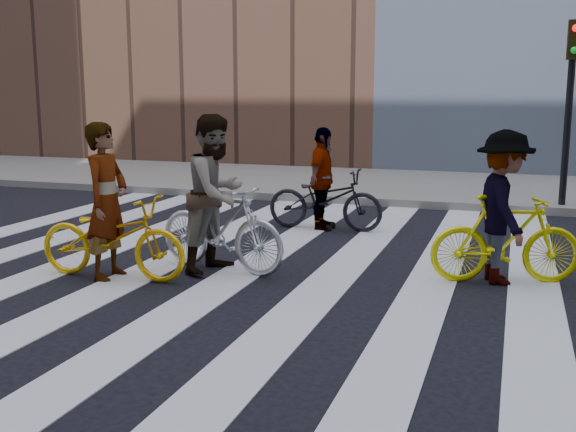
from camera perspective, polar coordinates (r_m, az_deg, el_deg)
The scene contains 12 objects.
ground at distance 8.51m, azimuth -6.78°, elevation -4.09°, with size 100.00×100.00×0.00m, color black.
sidewalk_far at distance 15.48m, azimuth 5.23°, elevation 2.76°, with size 100.00×5.00×0.15m, color gray.
zebra_crosswalk at distance 8.51m, azimuth -6.78°, elevation -4.06°, with size 8.25×10.00×0.01m.
traffic_signal at distance 12.77m, azimuth 22.83°, elevation 10.32°, with size 0.22×0.42×3.33m.
bike_yellow_left at distance 7.99m, azimuth -14.66°, elevation -1.76°, with size 0.64×1.84×0.97m, color yellow.
bike_silver_mid at distance 8.10m, azimuth -5.72°, elevation -0.92°, with size 0.50×1.78×1.07m, color silver.
bike_yellow_right at distance 7.93m, azimuth 17.97°, elevation -1.88°, with size 0.47×1.67×1.01m, color #FCFB0E.
bike_dark_rear at distance 10.52m, azimuth 3.15°, elevation 1.42°, with size 0.64×1.83×0.96m, color black.
rider_left at distance 7.94m, azimuth -15.10°, elevation 1.20°, with size 0.66×0.43×1.80m, color slate.
rider_mid at distance 8.05m, azimuth -6.09°, elevation 1.90°, with size 0.91×0.71×1.88m, color slate.
rider_right at distance 7.86m, azimuth 17.76°, elevation 0.70°, with size 1.11×0.64×1.72m, color slate.
rider_rear at distance 10.49m, azimuth 2.91°, elevation 3.16°, with size 0.94×0.39×1.60m, color slate.
Camera 1 is at (3.58, -7.42, 2.12)m, focal length 42.00 mm.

